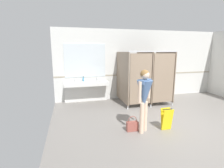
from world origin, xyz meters
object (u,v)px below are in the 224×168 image
(person_standing, at_px, (144,94))
(handbag, at_px, (132,126))
(paper_cup, at_px, (101,80))
(soap_dispenser, at_px, (83,79))
(wet_floor_sign, at_px, (167,119))

(person_standing, height_order, handbag, person_standing)
(handbag, distance_m, paper_cup, 2.84)
(soap_dispenser, relative_size, paper_cup, 2.09)
(soap_dispenser, height_order, paper_cup, soap_dispenser)
(soap_dispenser, bearing_deg, handbag, -71.43)
(wet_floor_sign, bearing_deg, soap_dispenser, 121.34)
(handbag, height_order, soap_dispenser, soap_dispenser)
(soap_dispenser, distance_m, paper_cup, 0.74)
(soap_dispenser, relative_size, wet_floor_sign, 0.34)
(soap_dispenser, bearing_deg, paper_cup, -18.45)
(handbag, xyz_separation_m, soap_dispenser, (-0.99, 2.95, 0.81))
(person_standing, height_order, wet_floor_sign, person_standing)
(handbag, relative_size, soap_dispenser, 2.04)
(handbag, bearing_deg, paper_cup, 96.11)
(soap_dispenser, bearing_deg, person_standing, -67.80)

